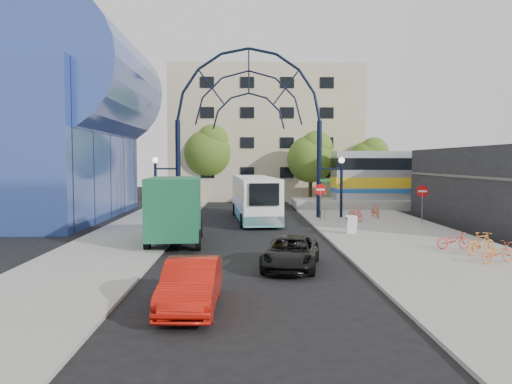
{
  "coord_description": "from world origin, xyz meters",
  "views": [
    {
      "loc": [
        -0.38,
        -21.33,
        4.11
      ],
      "look_at": [
        0.31,
        6.0,
        2.43
      ],
      "focal_mm": 35.0,
      "sensor_mm": 36.0,
      "label": 1
    }
  ],
  "objects_px": {
    "black_suv": "(291,253)",
    "bike_far_b": "(481,243)",
    "street_name_sign": "(325,190)",
    "red_sedan": "(191,285)",
    "bike_far_c": "(498,252)",
    "tree_north_a": "(312,156)",
    "bike_far_a": "(453,240)",
    "stop_sign": "(320,193)",
    "city_bus": "(255,198)",
    "bike_near_b": "(375,211)",
    "train_car": "(475,175)",
    "do_not_enter_sign": "(422,195)",
    "sandwich_board": "(351,222)",
    "bike_near_a": "(356,214)",
    "green_truck": "(176,210)",
    "tree_north_b": "(209,150)",
    "tree_north_c": "(369,160)",
    "gateway_arch": "(249,98)"
  },
  "relations": [
    {
      "from": "black_suv",
      "to": "stop_sign",
      "type": "bearing_deg",
      "value": 87.9
    },
    {
      "from": "city_bus",
      "to": "bike_near_b",
      "type": "bearing_deg",
      "value": -2.66
    },
    {
      "from": "sandwich_board",
      "to": "red_sedan",
      "type": "xyz_separation_m",
      "value": [
        -7.45,
        -13.58,
        -0.06
      ]
    },
    {
      "from": "do_not_enter_sign",
      "to": "bike_far_c",
      "type": "height_order",
      "value": "do_not_enter_sign"
    },
    {
      "from": "green_truck",
      "to": "bike_near_a",
      "type": "height_order",
      "value": "green_truck"
    },
    {
      "from": "do_not_enter_sign",
      "to": "red_sedan",
      "type": "xyz_separation_m",
      "value": [
        -12.85,
        -17.6,
        -1.29
      ]
    },
    {
      "from": "black_suv",
      "to": "bike_far_b",
      "type": "height_order",
      "value": "black_suv"
    },
    {
      "from": "red_sedan",
      "to": "bike_near_b",
      "type": "height_order",
      "value": "red_sedan"
    },
    {
      "from": "train_car",
      "to": "black_suv",
      "type": "distance_m",
      "value": 30.72
    },
    {
      "from": "tree_north_a",
      "to": "bike_near_b",
      "type": "relative_size",
      "value": 4.27
    },
    {
      "from": "city_bus",
      "to": "black_suv",
      "type": "bearing_deg",
      "value": -90.86
    },
    {
      "from": "do_not_enter_sign",
      "to": "green_truck",
      "type": "bearing_deg",
      "value": -156.59
    },
    {
      "from": "street_name_sign",
      "to": "black_suv",
      "type": "xyz_separation_m",
      "value": [
        -3.75,
        -14.98,
        -1.53
      ]
    },
    {
      "from": "bike_far_b",
      "to": "black_suv",
      "type": "bearing_deg",
      "value": 79.35
    },
    {
      "from": "train_car",
      "to": "black_suv",
      "type": "height_order",
      "value": "train_car"
    },
    {
      "from": "do_not_enter_sign",
      "to": "tree_north_a",
      "type": "relative_size",
      "value": 0.35
    },
    {
      "from": "train_car",
      "to": "tree_north_b",
      "type": "height_order",
      "value": "tree_north_b"
    },
    {
      "from": "stop_sign",
      "to": "bike_far_a",
      "type": "height_order",
      "value": "stop_sign"
    },
    {
      "from": "bike_far_c",
      "to": "gateway_arch",
      "type": "bearing_deg",
      "value": 12.94
    },
    {
      "from": "tree_north_a",
      "to": "green_truck",
      "type": "bearing_deg",
      "value": -113.91
    },
    {
      "from": "sandwich_board",
      "to": "black_suv",
      "type": "bearing_deg",
      "value": -116.42
    },
    {
      "from": "sandwich_board",
      "to": "bike_near_a",
      "type": "relative_size",
      "value": 0.54
    },
    {
      "from": "red_sedan",
      "to": "bike_far_c",
      "type": "xyz_separation_m",
      "value": [
        11.47,
        5.43,
        -0.14
      ]
    },
    {
      "from": "green_truck",
      "to": "black_suv",
      "type": "bearing_deg",
      "value": -52.51
    },
    {
      "from": "bike_far_a",
      "to": "bike_far_b",
      "type": "relative_size",
      "value": 0.94
    },
    {
      "from": "tree_north_a",
      "to": "bike_far_a",
      "type": "relative_size",
      "value": 4.57
    },
    {
      "from": "train_car",
      "to": "tree_north_a",
      "type": "relative_size",
      "value": 3.59
    },
    {
      "from": "street_name_sign",
      "to": "black_suv",
      "type": "height_order",
      "value": "street_name_sign"
    },
    {
      "from": "black_suv",
      "to": "red_sedan",
      "type": "xyz_separation_m",
      "value": [
        -3.3,
        -5.23,
        0.09
      ]
    },
    {
      "from": "red_sedan",
      "to": "bike_far_b",
      "type": "distance_m",
      "value": 13.72
    },
    {
      "from": "stop_sign",
      "to": "black_suv",
      "type": "xyz_separation_m",
      "value": [
        -3.35,
        -14.38,
        -1.39
      ]
    },
    {
      "from": "tree_north_b",
      "to": "bike_near_b",
      "type": "height_order",
      "value": "tree_north_b"
    },
    {
      "from": "stop_sign",
      "to": "bike_far_b",
      "type": "height_order",
      "value": "stop_sign"
    },
    {
      "from": "street_name_sign",
      "to": "bike_near_a",
      "type": "distance_m",
      "value": 2.59
    },
    {
      "from": "gateway_arch",
      "to": "bike_near_a",
      "type": "xyz_separation_m",
      "value": [
        7.18,
        -2.07,
        -7.96
      ]
    },
    {
      "from": "tree_north_c",
      "to": "bike_near_b",
      "type": "distance_m",
      "value": 14.95
    },
    {
      "from": "do_not_enter_sign",
      "to": "street_name_sign",
      "type": "relative_size",
      "value": 0.89
    },
    {
      "from": "do_not_enter_sign",
      "to": "bike_far_a",
      "type": "bearing_deg",
      "value": -101.31
    },
    {
      "from": "black_suv",
      "to": "gateway_arch",
      "type": "bearing_deg",
      "value": 106.08
    },
    {
      "from": "tree_north_a",
      "to": "red_sedan",
      "type": "bearing_deg",
      "value": -103.37
    },
    {
      "from": "tree_north_b",
      "to": "green_truck",
      "type": "distance_m",
      "value": 26.57
    },
    {
      "from": "tree_north_c",
      "to": "bike_near_a",
      "type": "height_order",
      "value": "tree_north_c"
    },
    {
      "from": "do_not_enter_sign",
      "to": "train_car",
      "type": "xyz_separation_m",
      "value": [
        9.0,
        12.0,
        0.93
      ]
    },
    {
      "from": "street_name_sign",
      "to": "city_bus",
      "type": "bearing_deg",
      "value": 169.73
    },
    {
      "from": "train_car",
      "to": "red_sedan",
      "type": "distance_m",
      "value": 36.86
    },
    {
      "from": "sandwich_board",
      "to": "green_truck",
      "type": "height_order",
      "value": "green_truck"
    },
    {
      "from": "sandwich_board",
      "to": "bike_near_a",
      "type": "xyz_separation_m",
      "value": [
        1.58,
        5.96,
        -0.14
      ]
    },
    {
      "from": "tree_north_b",
      "to": "city_bus",
      "type": "xyz_separation_m",
      "value": [
        4.27,
        -16.45,
        -3.68
      ]
    },
    {
      "from": "gateway_arch",
      "to": "tree_north_c",
      "type": "xyz_separation_m",
      "value": [
        12.12,
        13.93,
        -4.28
      ]
    },
    {
      "from": "sandwich_board",
      "to": "bike_far_b",
      "type": "height_order",
      "value": "sandwich_board"
    }
  ]
}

